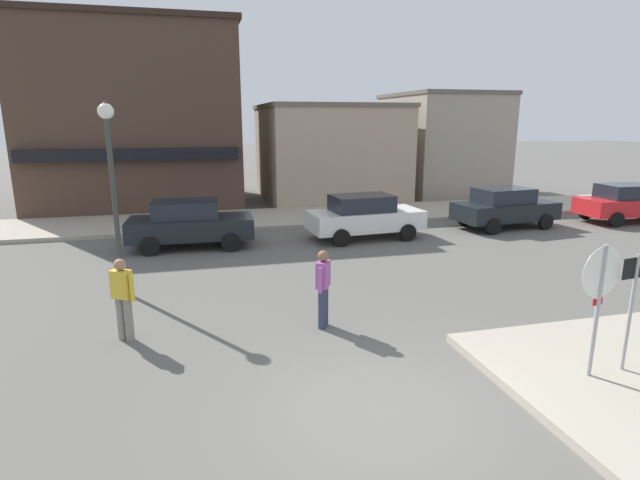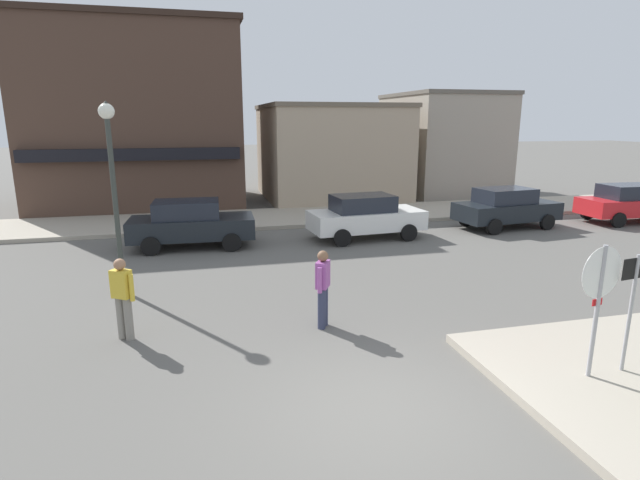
{
  "view_description": "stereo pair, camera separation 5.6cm",
  "coord_description": "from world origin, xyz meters",
  "px_view_note": "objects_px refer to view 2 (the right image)",
  "views": [
    {
      "loc": [
        -2.45,
        -6.02,
        4.12
      ],
      "look_at": [
        0.22,
        4.5,
        1.5
      ],
      "focal_mm": 28.0,
      "sensor_mm": 36.0,
      "label": 1
    },
    {
      "loc": [
        -2.4,
        -6.03,
        4.12
      ],
      "look_at": [
        0.22,
        4.5,
        1.5
      ],
      "focal_mm": 28.0,
      "sensor_mm": 36.0,
      "label": 2
    }
  ],
  "objects_px": {
    "parked_car_nearest": "(191,223)",
    "parked_car_second": "(365,216)",
    "one_way_sign": "(632,302)",
    "pedestrian_crossing_far": "(123,296)",
    "parked_car_third": "(506,207)",
    "stop_sign": "(599,294)",
    "pedestrian_crossing_near": "(323,286)",
    "lamp_post": "(112,171)",
    "parked_car_fourth": "(630,203)"
  },
  "relations": [
    {
      "from": "one_way_sign",
      "to": "lamp_post",
      "type": "bearing_deg",
      "value": 142.66
    },
    {
      "from": "stop_sign",
      "to": "one_way_sign",
      "type": "bearing_deg",
      "value": 2.27
    },
    {
      "from": "lamp_post",
      "to": "parked_car_nearest",
      "type": "relative_size",
      "value": 1.12
    },
    {
      "from": "stop_sign",
      "to": "lamp_post",
      "type": "distance_m",
      "value": 10.22
    },
    {
      "from": "parked_car_third",
      "to": "lamp_post",
      "type": "bearing_deg",
      "value": -162.23
    },
    {
      "from": "pedestrian_crossing_near",
      "to": "parked_car_nearest",
      "type": "bearing_deg",
      "value": 109.3
    },
    {
      "from": "parked_car_second",
      "to": "pedestrian_crossing_far",
      "type": "bearing_deg",
      "value": -136.47
    },
    {
      "from": "stop_sign",
      "to": "one_way_sign",
      "type": "distance_m",
      "value": 0.7
    },
    {
      "from": "parked_car_nearest",
      "to": "parked_car_third",
      "type": "xyz_separation_m",
      "value": [
        11.88,
        0.17,
        0.0
      ]
    },
    {
      "from": "one_way_sign",
      "to": "pedestrian_crossing_near",
      "type": "height_order",
      "value": "one_way_sign"
    },
    {
      "from": "one_way_sign",
      "to": "pedestrian_crossing_near",
      "type": "xyz_separation_m",
      "value": [
        -4.22,
        3.2,
        -0.46
      ]
    },
    {
      "from": "stop_sign",
      "to": "pedestrian_crossing_near",
      "type": "relative_size",
      "value": 1.43
    },
    {
      "from": "lamp_post",
      "to": "pedestrian_crossing_far",
      "type": "distance_m",
      "value": 3.59
    },
    {
      "from": "one_way_sign",
      "to": "parked_car_third",
      "type": "relative_size",
      "value": 0.5
    },
    {
      "from": "lamp_post",
      "to": "parked_car_fourth",
      "type": "xyz_separation_m",
      "value": [
        19.09,
        4.08,
        -2.15
      ]
    },
    {
      "from": "stop_sign",
      "to": "parked_car_nearest",
      "type": "distance_m",
      "value": 12.3
    },
    {
      "from": "parked_car_second",
      "to": "parked_car_third",
      "type": "relative_size",
      "value": 0.99
    },
    {
      "from": "lamp_post",
      "to": "parked_car_fourth",
      "type": "bearing_deg",
      "value": 12.07
    },
    {
      "from": "one_way_sign",
      "to": "pedestrian_crossing_far",
      "type": "distance_m",
      "value": 8.8
    },
    {
      "from": "pedestrian_crossing_far",
      "to": "parked_car_second",
      "type": "bearing_deg",
      "value": 43.53
    },
    {
      "from": "stop_sign",
      "to": "parked_car_fourth",
      "type": "distance_m",
      "value": 15.49
    },
    {
      "from": "stop_sign",
      "to": "pedestrian_crossing_far",
      "type": "xyz_separation_m",
      "value": [
        -7.37,
        3.58,
        -0.65
      ]
    },
    {
      "from": "pedestrian_crossing_far",
      "to": "pedestrian_crossing_near",
      "type": "bearing_deg",
      "value": -5.24
    },
    {
      "from": "parked_car_third",
      "to": "parked_car_second",
      "type": "bearing_deg",
      "value": -176.36
    },
    {
      "from": "parked_car_fourth",
      "to": "parked_car_second",
      "type": "bearing_deg",
      "value": -179.36
    },
    {
      "from": "lamp_post",
      "to": "pedestrian_crossing_far",
      "type": "xyz_separation_m",
      "value": [
        0.41,
        -2.9,
        -2.09
      ]
    },
    {
      "from": "lamp_post",
      "to": "pedestrian_crossing_near",
      "type": "height_order",
      "value": "lamp_post"
    },
    {
      "from": "stop_sign",
      "to": "lamp_post",
      "type": "xyz_separation_m",
      "value": [
        -7.77,
        6.47,
        1.44
      ]
    },
    {
      "from": "stop_sign",
      "to": "one_way_sign",
      "type": "height_order",
      "value": "stop_sign"
    },
    {
      "from": "stop_sign",
      "to": "parked_car_fourth",
      "type": "xyz_separation_m",
      "value": [
        11.31,
        10.55,
        -0.71
      ]
    },
    {
      "from": "parked_car_third",
      "to": "parked_car_fourth",
      "type": "distance_m",
      "value": 5.58
    },
    {
      "from": "stop_sign",
      "to": "parked_car_second",
      "type": "distance_m",
      "value": 10.45
    },
    {
      "from": "stop_sign",
      "to": "pedestrian_crossing_near",
      "type": "bearing_deg",
      "value": 137.71
    },
    {
      "from": "lamp_post",
      "to": "pedestrian_crossing_far",
      "type": "bearing_deg",
      "value": -82.01
    },
    {
      "from": "lamp_post",
      "to": "parked_car_fourth",
      "type": "relative_size",
      "value": 1.11
    },
    {
      "from": "parked_car_fourth",
      "to": "pedestrian_crossing_far",
      "type": "xyz_separation_m",
      "value": [
        -18.68,
        -6.98,
        0.06
      ]
    },
    {
      "from": "parked_car_nearest",
      "to": "parked_car_fourth",
      "type": "relative_size",
      "value": 1.0
    },
    {
      "from": "lamp_post",
      "to": "parked_car_third",
      "type": "distance_m",
      "value": 14.35
    },
    {
      "from": "parked_car_nearest",
      "to": "parked_car_second",
      "type": "height_order",
      "value": "same"
    },
    {
      "from": "parked_car_nearest",
      "to": "parked_car_second",
      "type": "bearing_deg",
      "value": -2.0
    },
    {
      "from": "one_way_sign",
      "to": "stop_sign",
      "type": "bearing_deg",
      "value": -177.73
    },
    {
      "from": "pedestrian_crossing_near",
      "to": "pedestrian_crossing_far",
      "type": "xyz_separation_m",
      "value": [
        -3.82,
        0.35,
        0.0
      ]
    },
    {
      "from": "lamp_post",
      "to": "parked_car_third",
      "type": "relative_size",
      "value": 1.09
    },
    {
      "from": "parked_car_third",
      "to": "pedestrian_crossing_far",
      "type": "relative_size",
      "value": 2.59
    },
    {
      "from": "lamp_post",
      "to": "parked_car_second",
      "type": "xyz_separation_m",
      "value": [
        7.62,
        3.95,
        -2.15
      ]
    },
    {
      "from": "parked_car_second",
      "to": "one_way_sign",
      "type": "bearing_deg",
      "value": -85.42
    },
    {
      "from": "one_way_sign",
      "to": "pedestrian_crossing_far",
      "type": "relative_size",
      "value": 1.3
    },
    {
      "from": "stop_sign",
      "to": "parked_car_nearest",
      "type": "relative_size",
      "value": 0.57
    },
    {
      "from": "pedestrian_crossing_near",
      "to": "stop_sign",
      "type": "bearing_deg",
      "value": -42.29
    },
    {
      "from": "lamp_post",
      "to": "pedestrian_crossing_far",
      "type": "height_order",
      "value": "lamp_post"
    }
  ]
}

